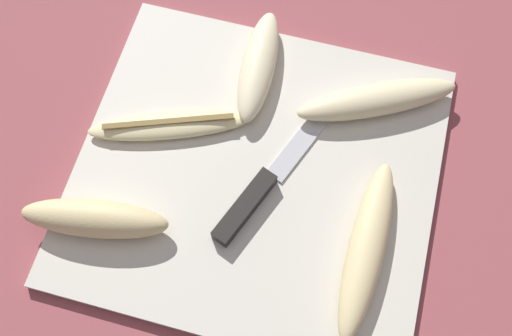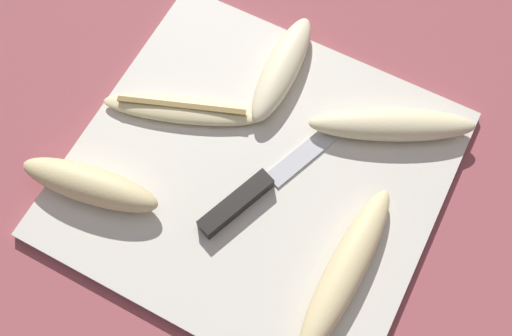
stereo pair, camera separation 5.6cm
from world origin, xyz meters
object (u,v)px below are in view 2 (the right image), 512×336
(banana_ripe_center, at_px, (346,270))
(banana_bright_far, at_px, (282,68))
(banana_mellow_near, at_px, (90,185))
(banana_cream_curved, at_px, (392,125))
(knife, at_px, (253,195))
(banana_soft_right, at_px, (182,109))

(banana_ripe_center, distance_m, banana_bright_far, 0.25)
(banana_mellow_near, relative_size, banana_ripe_center, 0.81)
(banana_cream_curved, xyz_separation_m, banana_bright_far, (-0.15, 0.01, 0.00))
(banana_ripe_center, xyz_separation_m, banana_bright_far, (-0.17, 0.19, 0.00))
(knife, bearing_deg, banana_ripe_center, 7.38)
(banana_ripe_center, bearing_deg, banana_mellow_near, -171.13)
(banana_cream_curved, bearing_deg, banana_bright_far, 176.73)
(banana_soft_right, height_order, banana_ripe_center, banana_ripe_center)
(banana_soft_right, bearing_deg, banana_cream_curved, 21.98)
(banana_cream_curved, distance_m, banana_bright_far, 0.15)
(banana_mellow_near, distance_m, banana_cream_curved, 0.35)
(banana_mellow_near, distance_m, banana_soft_right, 0.14)
(knife, relative_size, banana_bright_far, 1.30)
(banana_bright_far, bearing_deg, banana_mellow_near, -117.17)
(banana_mellow_near, height_order, banana_ripe_center, banana_mellow_near)
(banana_mellow_near, xyz_separation_m, banana_cream_curved, (0.26, 0.22, -0.00))
(banana_cream_curved, relative_size, banana_ripe_center, 0.94)
(banana_mellow_near, distance_m, banana_ripe_center, 0.29)
(banana_cream_curved, distance_m, banana_ripe_center, 0.18)
(banana_mellow_near, bearing_deg, banana_bright_far, 62.83)
(banana_mellow_near, height_order, banana_bright_far, banana_mellow_near)
(banana_cream_curved, bearing_deg, knife, -125.10)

